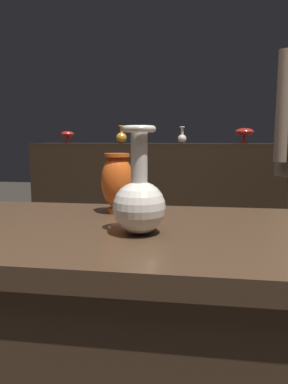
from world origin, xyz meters
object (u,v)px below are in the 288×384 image
Objects in this scene: vase_centerpiece at (139,200)px; shelf_vase_center at (182,138)px; vase_tall_behind at (117,181)px; shelf_vase_left at (121,137)px; shelf_vase_far_left at (68,135)px; shelf_vase_right at (244,132)px.

shelf_vase_center reaches higher than vase_centerpiece.
shelf_vase_center reaches higher than vase_tall_behind.
shelf_vase_left is at bearing 101.41° from vase_tall_behind.
vase_tall_behind is 2.01m from shelf_vase_left.
vase_tall_behind is 1.24× the size of shelf_vase_left.
shelf_vase_far_left is (-1.04, 0.07, 0.03)m from shelf_vase_center.
vase_tall_behind is 2.27m from shelf_vase_far_left.
vase_tall_behind is (-0.11, 0.24, 0.02)m from vase_centerpiece.
shelf_vase_left is at bearing -10.91° from shelf_vase_far_left.
vase_centerpiece reaches higher than vase_tall_behind.
vase_tall_behind is 2.01m from shelf_vase_center.
shelf_vase_right is 0.52m from shelf_vase_center.
shelf_vase_right is at bearing 72.59° from vase_tall_behind.
shelf_vase_left is 0.53m from shelf_vase_far_left.
vase_centerpiece is 1.86× the size of shelf_vase_center.
vase_centerpiece is 1.41× the size of vase_tall_behind.
shelf_vase_left reaches higher than shelf_vase_center.
shelf_vase_right is (0.64, 2.05, 0.18)m from vase_tall_behind.
shelf_vase_far_left is at bearing 169.09° from shelf_vase_left.
shelf_vase_right is at bearing 5.93° from shelf_vase_center.
vase_tall_behind is 2.16m from shelf_vase_right.
vase_centerpiece is 1.74× the size of shelf_vase_left.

